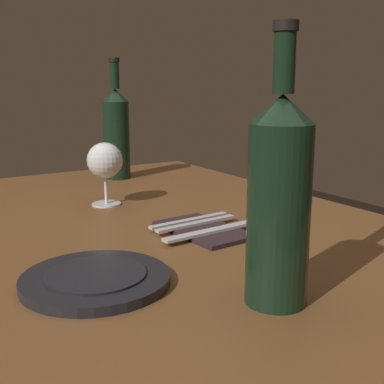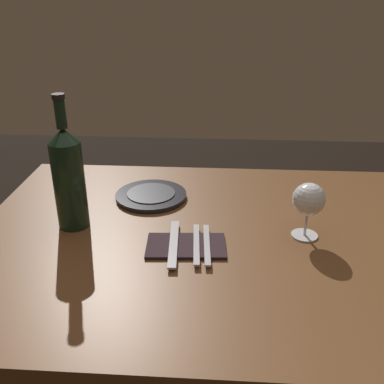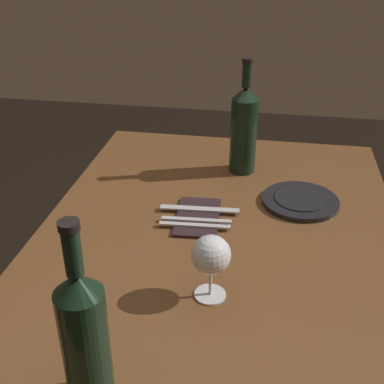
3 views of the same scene
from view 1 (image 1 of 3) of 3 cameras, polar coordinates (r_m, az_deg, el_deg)
name	(u,v)px [view 1 (image 1 of 3)]	position (r m, az deg, el deg)	size (l,w,h in m)	color
dining_table	(151,267)	(1.02, -4.68, -8.51)	(1.30, 0.90, 0.74)	brown
wine_glass_left	(105,162)	(1.14, -9.91, 3.39)	(0.08, 0.08, 0.14)	white
wine_bottle	(116,132)	(1.45, -8.62, 6.81)	(0.07, 0.07, 0.34)	black
wine_bottle_second	(279,198)	(0.62, 9.90, -0.67)	(0.08, 0.08, 0.35)	black
dinner_plate	(96,279)	(0.72, -10.93, -9.72)	(0.21, 0.21, 0.02)	black
folded_napkin	(204,230)	(0.94, 1.34, -4.34)	(0.20, 0.12, 0.01)	#2D1E23
fork_inner	(197,223)	(0.96, 0.52, -3.60)	(0.02, 0.18, 0.00)	silver
fork_outer	(190,220)	(0.98, -0.28, -3.26)	(0.02, 0.18, 0.00)	silver
table_knife	(213,231)	(0.92, 2.39, -4.41)	(0.03, 0.21, 0.00)	silver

